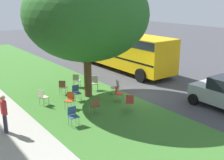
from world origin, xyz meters
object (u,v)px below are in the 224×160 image
chair_0 (95,105)px  pedestrian_0 (4,112)px  chair_4 (76,92)px  chair_2 (118,92)px  chair_9 (130,101)px  chair_8 (76,80)px  chair_10 (95,82)px  chair_5 (73,115)px  chair_6 (63,86)px  chair_1 (43,96)px  chair_3 (70,99)px  street_tree (86,15)px  school_bus (119,47)px  chair_7 (116,86)px

chair_0 → pedestrian_0: size_ratio=0.52×
chair_4 → pedestrian_0: 4.70m
chair_2 → chair_9: bearing=164.5°
chair_8 → chair_10: (-1.12, -0.67, 0.00)m
chair_5 → chair_6: 4.39m
chair_1 → chair_5: same height
chair_5 → chair_10: same height
chair_5 → chair_8: same height
chair_10 → chair_9: bearing=173.6°
chair_5 → chair_3: bearing=-24.6°
chair_1 → chair_9: (-3.36, -3.25, 0.00)m
street_tree → chair_3: street_tree is taller
chair_3 → school_bus: bearing=-54.3°
chair_1 → chair_4: 1.87m
chair_6 → chair_9: 4.60m
chair_5 → pedestrian_0: (1.08, 2.66, 0.41)m
chair_10 → chair_0: bearing=147.2°
street_tree → chair_8: street_tree is taller
chair_6 → chair_7: same height
chair_7 → chair_9: 2.60m
chair_10 → pedestrian_0: (-2.63, 6.25, 0.41)m
chair_7 → chair_9: (-2.41, 0.97, 0.00)m
chair_8 → chair_1: bearing=119.5°
chair_5 → chair_6: same height
chair_7 → chair_9: size_ratio=1.00×
chair_1 → chair_8: (1.71, -3.03, 0.00)m
chair_5 → chair_6: (4.10, -1.58, 0.00)m
chair_6 → school_bus: (3.13, -6.72, 1.24)m
pedestrian_0 → school_bus: bearing=-60.7°
chair_5 → school_bus: 11.08m
chair_8 → chair_0: bearing=161.6°
chair_6 → chair_7: 3.17m
chair_4 → chair_7: same height
chair_0 → chair_6: 3.71m
chair_7 → chair_8: size_ratio=1.00×
chair_0 → chair_1: bearing=29.5°
chair_8 → chair_9: 5.08m
street_tree → school_bus: (4.27, -5.65, -2.92)m
chair_6 → pedestrian_0: (-3.01, 4.25, 0.41)m
chair_2 → chair_1: bearing=62.6°
chair_7 → school_bus: school_bus is taller
chair_4 → chair_9: 3.29m
chair_8 → chair_10: 1.31m
chair_1 → chair_7: 4.32m
chair_1 → chair_8: size_ratio=1.00×
chair_3 → chair_8: (2.96, -2.06, 0.00)m
chair_0 → chair_1: 3.14m
chair_0 → pedestrian_0: (0.69, 4.11, 0.41)m
chair_5 → chair_7: (2.18, -4.11, 0.00)m
chair_7 → chair_9: bearing=158.2°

